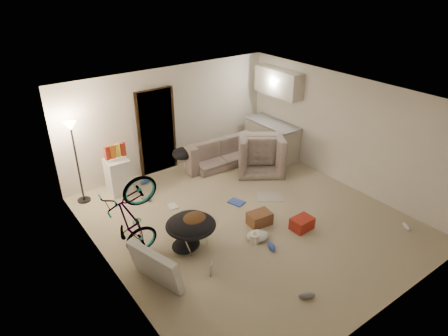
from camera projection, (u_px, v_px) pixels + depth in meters
floor at (247, 220)px, 8.01m from camera, size 5.50×6.00×0.02m
ceiling at (251, 99)px, 6.85m from camera, size 5.50×6.00×0.02m
wall_back at (170, 119)px, 9.59m from camera, size 5.50×0.02×2.50m
wall_front at (394, 246)px, 5.27m from camera, size 5.50×0.02×2.50m
wall_left at (107, 213)px, 5.98m from camera, size 0.02×6.00×2.50m
wall_right at (345, 131)px, 8.88m from camera, size 0.02×6.00×2.50m
doorway at (156, 132)px, 9.46m from camera, size 0.85×0.10×2.04m
door_trim at (157, 132)px, 9.44m from camera, size 0.97×0.04×2.10m
floor_lamp at (74, 145)px, 8.05m from camera, size 0.28×0.28×1.81m
kitchen_counter at (271, 140)px, 10.51m from camera, size 0.60×1.50×0.88m
counter_top at (272, 123)px, 10.30m from camera, size 0.64×1.54×0.04m
kitchen_uppers at (279, 82)px, 9.89m from camera, size 0.38×1.40×0.65m
sofa at (216, 154)px, 10.14m from camera, size 1.89×0.82×0.54m
armchair at (259, 154)px, 9.90m from camera, size 1.46×1.42×0.72m
bicycle at (134, 237)px, 6.77m from camera, size 1.71×0.83×0.96m
book_asset at (211, 277)px, 6.53m from camera, size 0.29×0.28×0.02m
mini_fridge at (118, 176)px, 8.80m from camera, size 0.47×0.47×0.79m
snack_box_0 at (107, 153)px, 8.44m from camera, size 0.11×0.09×0.30m
snack_box_1 at (112, 152)px, 8.50m from camera, size 0.10×0.08×0.30m
snack_box_2 at (118, 150)px, 8.56m from camera, size 0.11×0.08×0.30m
snack_box_3 at (123, 149)px, 8.63m from camera, size 0.10×0.08×0.30m
saucer_chair at (191, 229)px, 7.09m from camera, size 0.90×0.90×0.64m
hoodie at (194, 220)px, 7.00m from camera, size 0.57×0.51×0.22m
sofa_drape at (183, 153)px, 9.52m from camera, size 0.57×0.47×0.28m
tv_box at (155, 267)px, 6.27m from camera, size 0.53×1.05×0.68m
drink_case_a at (260, 218)px, 7.82m from camera, size 0.48×0.37×0.26m
drink_case_b at (302, 223)px, 7.68m from camera, size 0.42×0.32×0.24m
juicer at (254, 238)px, 7.31m from camera, size 0.18×0.18×0.26m
newspaper at (270, 197)px, 8.79m from camera, size 0.71×0.68×0.01m
book_blue at (237, 202)px, 8.56m from camera, size 0.32×0.38×0.03m
book_white at (173, 206)px, 8.42m from camera, size 0.22×0.27×0.02m
shoe_0 at (145, 182)px, 9.29m from camera, size 0.25×0.11×0.09m
shoe_1 at (146, 199)px, 8.62m from camera, size 0.24×0.28×0.10m
shoe_2 at (272, 246)px, 7.17m from camera, size 0.21×0.30×0.10m
shoe_3 at (307, 296)px, 6.11m from camera, size 0.29×0.23×0.10m
shoe_4 at (406, 226)px, 7.72m from camera, size 0.21×0.26×0.09m
clothes_lump_a at (186, 245)px, 7.15m from camera, size 0.63×0.57×0.17m
clothes_lump_c at (257, 236)px, 7.42m from camera, size 0.49×0.45×0.13m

